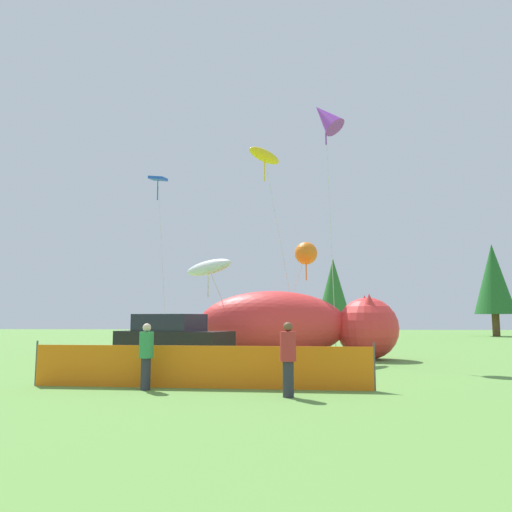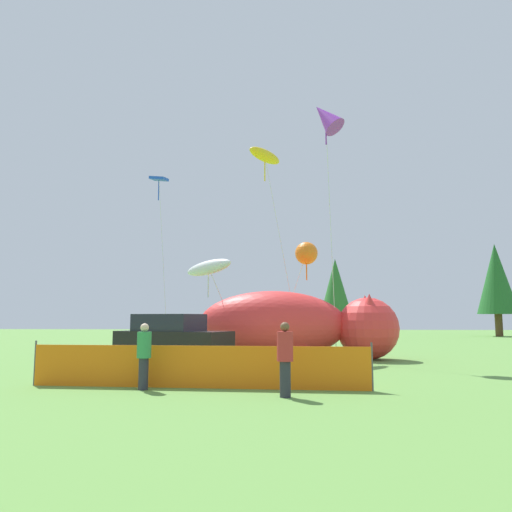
# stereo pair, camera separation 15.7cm
# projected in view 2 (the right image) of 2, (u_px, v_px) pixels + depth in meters

# --- Properties ---
(ground_plane) EXTENTS (120.00, 120.00, 0.00)m
(ground_plane) POSITION_uv_depth(u_px,v_px,m) (236.00, 371.00, 17.36)
(ground_plane) COLOR #609342
(parked_car) EXTENTS (4.63, 3.17, 1.97)m
(parked_car) POSITION_uv_depth(u_px,v_px,m) (173.00, 341.00, 18.70)
(parked_car) COLOR black
(parked_car) RESTS_ON ground
(folding_chair) EXTENTS (0.66, 0.66, 0.94)m
(folding_chair) POSITION_uv_depth(u_px,v_px,m) (300.00, 356.00, 16.62)
(folding_chair) COLOR maroon
(folding_chair) RESTS_ON ground
(inflatable_cat) EXTENTS (8.90, 3.06, 3.02)m
(inflatable_cat) POSITION_uv_depth(u_px,v_px,m) (293.00, 327.00, 22.19)
(inflatable_cat) COLOR red
(inflatable_cat) RESTS_ON ground
(safety_fence) EXTENTS (9.08, 0.42, 1.21)m
(safety_fence) POSITION_uv_depth(u_px,v_px,m) (197.00, 367.00, 13.09)
(safety_fence) COLOR orange
(safety_fence) RESTS_ON ground
(spectator_in_yellow_shirt) EXTENTS (0.38, 0.38, 1.73)m
(spectator_in_yellow_shirt) POSITION_uv_depth(u_px,v_px,m) (285.00, 356.00, 11.64)
(spectator_in_yellow_shirt) COLOR #2D2D38
(spectator_in_yellow_shirt) RESTS_ON ground
(spectator_in_blue_shirt) EXTENTS (0.37, 0.37, 1.68)m
(spectator_in_blue_shirt) POSITION_uv_depth(u_px,v_px,m) (144.00, 353.00, 12.82)
(spectator_in_blue_shirt) COLOR #2D2D38
(spectator_in_blue_shirt) RESTS_ON ground
(kite_blue_box) EXTENTS (1.92, 3.07, 10.16)m
(kite_blue_box) POSITION_uv_depth(u_px,v_px,m) (159.00, 182.00, 29.32)
(kite_blue_box) COLOR silver
(kite_blue_box) RESTS_ON ground
(kite_yellow_hero) EXTENTS (2.70, 2.21, 10.31)m
(kite_yellow_hero) POSITION_uv_depth(u_px,v_px,m) (265.00, 157.00, 24.88)
(kite_yellow_hero) COLOR silver
(kite_yellow_hero) RESTS_ON ground
(kite_purple_delta) EXTENTS (1.96, 1.62, 11.74)m
(kite_purple_delta) POSITION_uv_depth(u_px,v_px,m) (326.00, 117.00, 22.53)
(kite_purple_delta) COLOR silver
(kite_purple_delta) RESTS_ON ground
(kite_orange_flower) EXTENTS (2.23, 1.50, 5.45)m
(kite_orange_flower) POSITION_uv_depth(u_px,v_px,m) (306.00, 253.00, 23.94)
(kite_orange_flower) COLOR silver
(kite_orange_flower) RESTS_ON ground
(kite_white_ghost) EXTENTS (2.73, 3.51, 4.52)m
(kite_white_ghost) POSITION_uv_depth(u_px,v_px,m) (209.00, 268.00, 21.83)
(kite_white_ghost) COLOR silver
(kite_white_ghost) RESTS_ON ground
(horizon_tree_east) EXTENTS (3.10, 3.10, 7.40)m
(horizon_tree_east) POSITION_uv_depth(u_px,v_px,m) (336.00, 289.00, 47.04)
(horizon_tree_east) COLOR brown
(horizon_tree_east) RESTS_ON ground
(horizon_tree_west) EXTENTS (2.23, 2.23, 5.32)m
(horizon_tree_west) POSITION_uv_depth(u_px,v_px,m) (333.00, 304.00, 53.74)
(horizon_tree_west) COLOR brown
(horizon_tree_west) RESTS_ON ground
(horizon_tree_mid) EXTENTS (3.85, 3.85, 9.19)m
(horizon_tree_mid) POSITION_uv_depth(u_px,v_px,m) (496.00, 279.00, 49.53)
(horizon_tree_mid) COLOR brown
(horizon_tree_mid) RESTS_ON ground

